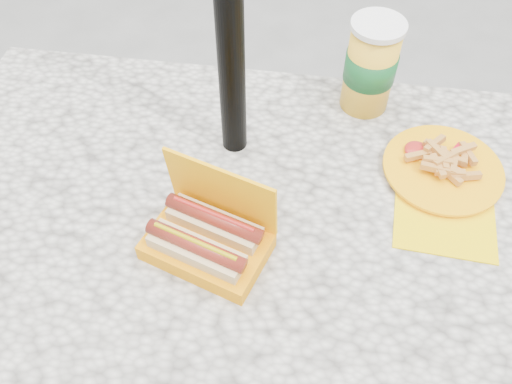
# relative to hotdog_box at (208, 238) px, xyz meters

# --- Properties ---
(ground) EXTENTS (60.00, 60.00, 0.00)m
(ground) POSITION_rel_hotdog_box_xyz_m (0.00, 0.10, -0.79)
(ground) COLOR slate
(picnic_table) EXTENTS (1.20, 0.80, 0.75)m
(picnic_table) POSITION_rel_hotdog_box_xyz_m (0.00, 0.10, -0.15)
(picnic_table) COLOR beige
(picnic_table) RESTS_ON ground
(hotdog_box) EXTENTS (0.24, 0.19, 0.17)m
(hotdog_box) POSITION_rel_hotdog_box_xyz_m (0.00, 0.00, 0.00)
(hotdog_box) COLOR #FFA804
(hotdog_box) RESTS_ON picnic_table
(fries_plate) EXTENTS (0.23, 0.32, 0.05)m
(fries_plate) POSITION_rel_hotdog_box_xyz_m (0.42, 0.24, -0.02)
(fries_plate) COLOR #FFD302
(fries_plate) RESTS_ON picnic_table
(soda_cup) EXTENTS (0.11, 0.11, 0.21)m
(soda_cup) POSITION_rel_hotdog_box_xyz_m (0.26, 0.42, 0.07)
(soda_cup) COLOR yellow
(soda_cup) RESTS_ON picnic_table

